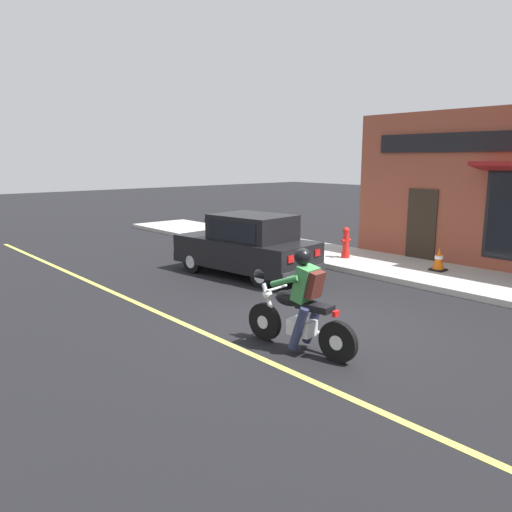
{
  "coord_description": "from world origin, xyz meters",
  "views": [
    {
      "loc": [
        -6.46,
        -5.75,
        2.93
      ],
      "look_at": [
        0.19,
        1.88,
        0.95
      ],
      "focal_mm": 35.0,
      "sensor_mm": 36.0,
      "label": 1
    }
  ],
  "objects_px": {
    "car_hatchback": "(247,246)",
    "traffic_cone": "(439,259)",
    "motorcycle_with_rider": "(301,309)",
    "fire_hydrant": "(346,243)"
  },
  "relations": [
    {
      "from": "motorcycle_with_rider",
      "to": "traffic_cone",
      "type": "distance_m",
      "value": 6.4
    },
    {
      "from": "motorcycle_with_rider",
      "to": "car_hatchback",
      "type": "distance_m",
      "value": 5.17
    },
    {
      "from": "traffic_cone",
      "to": "fire_hydrant",
      "type": "relative_size",
      "value": 0.68
    },
    {
      "from": "fire_hydrant",
      "to": "motorcycle_with_rider",
      "type": "bearing_deg",
      "value": -146.76
    },
    {
      "from": "motorcycle_with_rider",
      "to": "traffic_cone",
      "type": "relative_size",
      "value": 3.36
    },
    {
      "from": "traffic_cone",
      "to": "car_hatchback",
      "type": "bearing_deg",
      "value": 138.25
    },
    {
      "from": "traffic_cone",
      "to": "fire_hydrant",
      "type": "height_order",
      "value": "fire_hydrant"
    },
    {
      "from": "car_hatchback",
      "to": "fire_hydrant",
      "type": "relative_size",
      "value": 4.48
    },
    {
      "from": "car_hatchback",
      "to": "traffic_cone",
      "type": "relative_size",
      "value": 6.58
    },
    {
      "from": "car_hatchback",
      "to": "motorcycle_with_rider",
      "type": "bearing_deg",
      "value": -120.94
    }
  ]
}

